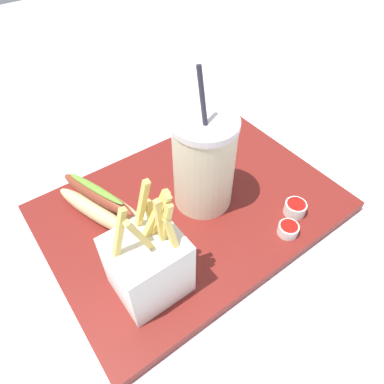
{
  "coord_description": "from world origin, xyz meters",
  "views": [
    {
      "loc": [
        0.22,
        0.3,
        0.45
      ],
      "look_at": [
        0.0,
        0.0,
        0.05
      ],
      "focal_mm": 32.35,
      "sensor_mm": 36.0,
      "label": 1
    }
  ],
  "objects_px": {
    "soda_cup": "(202,162)",
    "ketchup_cup_3": "(295,208)",
    "ketchup_cup_1": "(288,229)",
    "hot_dog_1": "(100,203)",
    "ketchup_cup_2": "(217,135)",
    "fries_basket": "(148,264)"
  },
  "relations": [
    {
      "from": "soda_cup",
      "to": "ketchup_cup_1",
      "type": "relative_size",
      "value": 7.52
    },
    {
      "from": "ketchup_cup_1",
      "to": "ketchup_cup_2",
      "type": "xyz_separation_m",
      "value": [
        -0.06,
        -0.24,
        0.0
      ]
    },
    {
      "from": "ketchup_cup_1",
      "to": "ketchup_cup_2",
      "type": "relative_size",
      "value": 1.04
    },
    {
      "from": "fries_basket",
      "to": "ketchup_cup_2",
      "type": "bearing_deg",
      "value": -144.84
    },
    {
      "from": "fries_basket",
      "to": "ketchup_cup_1",
      "type": "relative_size",
      "value": 5.68
    },
    {
      "from": "soda_cup",
      "to": "hot_dog_1",
      "type": "distance_m",
      "value": 0.17
    },
    {
      "from": "fries_basket",
      "to": "ketchup_cup_1",
      "type": "bearing_deg",
      "value": 166.86
    },
    {
      "from": "ketchup_cup_3",
      "to": "fries_basket",
      "type": "bearing_deg",
      "value": -6.37
    },
    {
      "from": "fries_basket",
      "to": "ketchup_cup_2",
      "type": "height_order",
      "value": "fries_basket"
    },
    {
      "from": "ketchup_cup_2",
      "to": "ketchup_cup_1",
      "type": "bearing_deg",
      "value": 76.14
    },
    {
      "from": "ketchup_cup_2",
      "to": "fries_basket",
      "type": "bearing_deg",
      "value": 35.16
    },
    {
      "from": "soda_cup",
      "to": "ketchup_cup_2",
      "type": "bearing_deg",
      "value": -139.07
    },
    {
      "from": "soda_cup",
      "to": "ketchup_cup_3",
      "type": "distance_m",
      "value": 0.17
    },
    {
      "from": "soda_cup",
      "to": "ketchup_cup_3",
      "type": "height_order",
      "value": "soda_cup"
    },
    {
      "from": "fries_basket",
      "to": "ketchup_cup_2",
      "type": "relative_size",
      "value": 5.92
    },
    {
      "from": "soda_cup",
      "to": "ketchup_cup_1",
      "type": "distance_m",
      "value": 0.17
    },
    {
      "from": "hot_dog_1",
      "to": "ketchup_cup_2",
      "type": "xyz_separation_m",
      "value": [
        -0.27,
        -0.04,
        -0.01
      ]
    },
    {
      "from": "hot_dog_1",
      "to": "ketchup_cup_3",
      "type": "xyz_separation_m",
      "value": [
        -0.25,
        0.18,
        -0.01
      ]
    },
    {
      "from": "hot_dog_1",
      "to": "ketchup_cup_2",
      "type": "bearing_deg",
      "value": -172.26
    },
    {
      "from": "fries_basket",
      "to": "ketchup_cup_1",
      "type": "xyz_separation_m",
      "value": [
        -0.21,
        0.05,
        -0.04
      ]
    },
    {
      "from": "soda_cup",
      "to": "ketchup_cup_1",
      "type": "height_order",
      "value": "soda_cup"
    },
    {
      "from": "soda_cup",
      "to": "hot_dog_1",
      "type": "bearing_deg",
      "value": -24.43
    }
  ]
}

